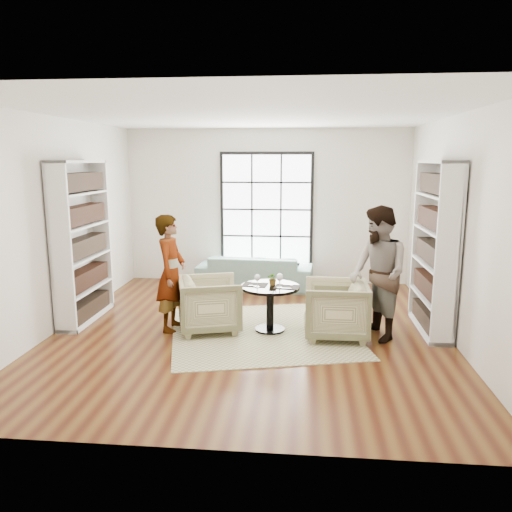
# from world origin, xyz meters

# --- Properties ---
(ground) EXTENTS (6.00, 6.00, 0.00)m
(ground) POSITION_xyz_m (0.00, 0.00, 0.00)
(ground) COLOR brown
(room_shell) EXTENTS (6.00, 6.01, 6.00)m
(room_shell) POSITION_xyz_m (0.00, 0.54, 1.26)
(room_shell) COLOR silver
(room_shell) RESTS_ON ground
(rug) EXTENTS (3.04, 3.04, 0.01)m
(rug) POSITION_xyz_m (0.17, -0.03, 0.01)
(rug) COLOR #B7B589
(rug) RESTS_ON ground
(pedestal_table) EXTENTS (0.83, 0.83, 0.67)m
(pedestal_table) POSITION_xyz_m (0.28, 0.02, 0.49)
(pedestal_table) COLOR black
(pedestal_table) RESTS_ON ground
(sofa) EXTENTS (2.20, 0.97, 0.63)m
(sofa) POSITION_xyz_m (-0.17, 2.45, 0.31)
(sofa) COLOR slate
(sofa) RESTS_ON ground
(armchair_left) EXTENTS (1.05, 1.04, 0.78)m
(armchair_left) POSITION_xyz_m (-0.58, -0.03, 0.39)
(armchair_left) COLOR tan
(armchair_left) RESTS_ON ground
(armchair_right) EXTENTS (0.87, 0.85, 0.79)m
(armchair_right) POSITION_xyz_m (1.19, -0.14, 0.39)
(armchair_right) COLOR tan
(armchair_right) RESTS_ON ground
(person_left) EXTENTS (0.43, 0.63, 1.66)m
(person_left) POSITION_xyz_m (-1.13, -0.03, 0.83)
(person_left) COLOR gray
(person_left) RESTS_ON ground
(person_right) EXTENTS (0.94, 1.06, 1.81)m
(person_right) POSITION_xyz_m (1.74, -0.14, 0.91)
(person_right) COLOR gray
(person_right) RESTS_ON ground
(placemat_left) EXTENTS (0.37, 0.30, 0.01)m
(placemat_left) POSITION_xyz_m (0.06, 0.05, 0.67)
(placemat_left) COLOR #2A2825
(placemat_left) RESTS_ON pedestal_table
(placemat_right) EXTENTS (0.37, 0.30, 0.01)m
(placemat_right) POSITION_xyz_m (0.52, -0.03, 0.67)
(placemat_right) COLOR #2A2825
(placemat_right) RESTS_ON pedestal_table
(cutlery_left) EXTENTS (0.17, 0.24, 0.01)m
(cutlery_left) POSITION_xyz_m (0.06, 0.05, 0.68)
(cutlery_left) COLOR silver
(cutlery_left) RESTS_ON placemat_left
(cutlery_right) EXTENTS (0.17, 0.24, 0.01)m
(cutlery_right) POSITION_xyz_m (0.52, -0.03, 0.68)
(cutlery_right) COLOR silver
(cutlery_right) RESTS_ON placemat_right
(wine_glass_left) EXTENTS (0.08, 0.08, 0.18)m
(wine_glass_left) POSITION_xyz_m (0.11, -0.08, 0.80)
(wine_glass_left) COLOR silver
(wine_glass_left) RESTS_ON pedestal_table
(wine_glass_right) EXTENTS (0.09, 0.09, 0.21)m
(wine_glass_right) POSITION_xyz_m (0.42, -0.10, 0.81)
(wine_glass_right) COLOR silver
(wine_glass_right) RESTS_ON pedestal_table
(flower_centerpiece) EXTENTS (0.19, 0.17, 0.19)m
(flower_centerpiece) POSITION_xyz_m (0.32, 0.07, 0.76)
(flower_centerpiece) COLOR gray
(flower_centerpiece) RESTS_ON pedestal_table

